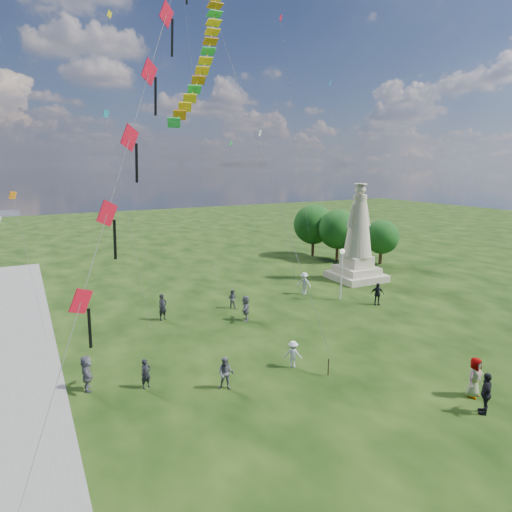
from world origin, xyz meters
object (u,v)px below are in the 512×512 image
person_8 (304,283)px  person_11 (246,308)px  person_0 (146,374)px  person_5 (87,373)px  person_4 (474,377)px  person_9 (377,294)px  person_7 (232,299)px  person_3 (486,393)px  person_2 (293,354)px  lamppost (342,264)px  statue (358,244)px  person_6 (163,307)px  person_1 (226,373)px

person_8 → person_11: size_ratio=1.05×
person_0 → person_5: 2.77m
person_0 → person_4: person_4 is taller
person_9 → person_11: size_ratio=0.97×
person_4 → person_7: person_4 is taller
person_0 → person_3: size_ratio=0.78×
person_0 → person_11: (8.48, 5.87, 0.15)m
person_0 → person_8: person_8 is taller
person_2 → lamppost: bearing=-100.2°
statue → person_4: statue is taller
person_3 → person_6: size_ratio=1.01×
person_3 → person_8: 18.48m
person_0 → person_4: (13.20, -8.11, 0.22)m
lamppost → person_6: size_ratio=2.22×
lamppost → person_1: lamppost is taller
lamppost → person_1: bearing=-149.2°
person_0 → person_6: 9.38m
lamppost → person_2: (-9.78, -7.88, -2.26)m
lamppost → person_0: bearing=-160.0°
person_4 → person_9: 13.41m
person_1 → person_7: size_ratio=1.12×
person_3 → person_5: bearing=-73.6°
person_4 → person_11: (-4.72, 13.97, -0.07)m
lamppost → person_7: (-8.43, 2.43, -2.27)m
person_0 → lamppost: bearing=1.3°
person_4 → person_8: 17.23m
person_3 → person_11: person_3 is taller
statue → person_11: statue is taller
person_1 → person_6: person_6 is taller
person_0 → person_6: bearing=49.7°
person_1 → person_5: 6.64m
lamppost → person_3: lamppost is taller
person_7 → person_11: (-0.32, -2.85, 0.16)m
person_5 → person_3: bearing=-119.4°
person_3 → person_5: (-14.88, 10.38, -0.07)m
person_0 → person_4: size_ratio=0.77×
statue → person_7: statue is taller
person_1 → person_5: person_5 is taller
person_3 → person_9: 14.79m
statue → person_1: 23.08m
person_0 → person_5: size_ratio=0.84×
lamppost → person_1: 16.31m
person_5 → person_7: size_ratio=1.20×
person_1 → person_5: (-5.86, 3.13, 0.06)m
person_6 → person_5: bearing=-150.1°
lamppost → person_7: 9.07m
person_1 → lamppost: bearing=64.5°
statue → person_7: size_ratio=6.12×
lamppost → person_2: bearing=-141.1°
person_9 → statue: bearing=89.0°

